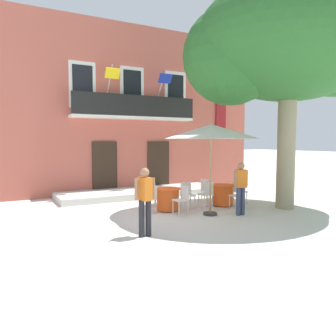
% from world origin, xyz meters
% --- Properties ---
extents(ground_plane, '(120.00, 120.00, 0.00)m').
position_xyz_m(ground_plane, '(0.00, 0.00, 0.00)').
color(ground_plane, silver).
extents(building_facade, '(13.00, 5.09, 7.50)m').
position_xyz_m(building_facade, '(0.43, 6.99, 3.75)').
color(building_facade, '#BC5B4C').
rests_on(building_facade, ground).
extents(entrance_step_platform, '(7.06, 2.15, 0.25)m').
position_xyz_m(entrance_step_platform, '(0.43, 3.93, 0.12)').
color(entrance_step_platform, silver).
rests_on(entrance_step_platform, ground).
extents(plane_tree, '(6.65, 5.84, 7.57)m').
position_xyz_m(plane_tree, '(3.67, -0.81, 5.48)').
color(plane_tree, gray).
rests_on(plane_tree, ground).
extents(cafe_table_near_tree, '(0.86, 0.86, 0.76)m').
position_xyz_m(cafe_table_near_tree, '(-0.04, 0.63, 0.39)').
color(cafe_table_near_tree, '#EA561E').
rests_on(cafe_table_near_tree, ground).
extents(cafe_chair_near_tree_0, '(0.43, 0.43, 0.91)m').
position_xyz_m(cafe_chair_near_tree_0, '(-0.18, 1.37, 0.53)').
color(cafe_chair_near_tree_0, silver).
rests_on(cafe_chair_near_tree_0, ground).
extents(cafe_chair_near_tree_1, '(0.44, 0.44, 0.91)m').
position_xyz_m(cafe_chair_near_tree_1, '(-0.78, 0.48, 0.53)').
color(cafe_chair_near_tree_1, silver).
rests_on(cafe_chair_near_tree_1, ground).
extents(cafe_chair_near_tree_2, '(0.43, 0.43, 0.91)m').
position_xyz_m(cafe_chair_near_tree_2, '(0.09, -0.11, 0.53)').
color(cafe_chair_near_tree_2, silver).
rests_on(cafe_chair_near_tree_2, ground).
extents(cafe_chair_near_tree_3, '(0.43, 0.43, 0.91)m').
position_xyz_m(cafe_chair_near_tree_3, '(0.71, 0.65, 0.53)').
color(cafe_chair_near_tree_3, silver).
rests_on(cafe_chair_near_tree_3, ground).
extents(cafe_table_middle, '(0.86, 0.86, 0.76)m').
position_xyz_m(cafe_table_middle, '(2.11, 0.49, 0.39)').
color(cafe_table_middle, '#EA561E').
rests_on(cafe_table_middle, ground).
extents(cafe_chair_middle_0, '(0.44, 0.44, 0.91)m').
position_xyz_m(cafe_chair_middle_0, '(2.87, 0.49, 0.53)').
color(cafe_chair_middle_0, silver).
rests_on(cafe_chair_middle_0, ground).
extents(cafe_chair_middle_1, '(0.46, 0.46, 0.91)m').
position_xyz_m(cafe_chair_middle_1, '(1.91, 1.21, 0.53)').
color(cafe_chair_middle_1, silver).
rests_on(cafe_chair_middle_1, ground).
extents(cafe_chair_middle_2, '(0.41, 0.41, 0.91)m').
position_xyz_m(cafe_chair_middle_2, '(1.37, 0.40, 0.53)').
color(cafe_chair_middle_2, silver).
rests_on(cafe_chair_middle_2, ground).
extents(cafe_chair_middle_3, '(0.41, 0.41, 0.91)m').
position_xyz_m(cafe_chair_middle_3, '(2.22, -0.26, 0.53)').
color(cafe_chair_middle_3, silver).
rests_on(cafe_chair_middle_3, ground).
extents(cafe_umbrella, '(2.90, 2.90, 2.85)m').
position_xyz_m(cafe_umbrella, '(0.84, -0.56, 2.61)').
color(cafe_umbrella, '#997A56').
rests_on(cafe_umbrella, ground).
extents(pedestrian_near_entrance, '(0.53, 0.36, 1.67)m').
position_xyz_m(pedestrian_near_entrance, '(1.67, -1.01, 0.94)').
color(pedestrian_near_entrance, '#384260').
rests_on(pedestrian_near_entrance, ground).
extents(pedestrian_mid_plaza, '(0.53, 0.38, 1.68)m').
position_xyz_m(pedestrian_mid_plaza, '(-1.93, -1.77, 0.95)').
color(pedestrian_mid_plaza, '#232328').
rests_on(pedestrian_mid_plaza, ground).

